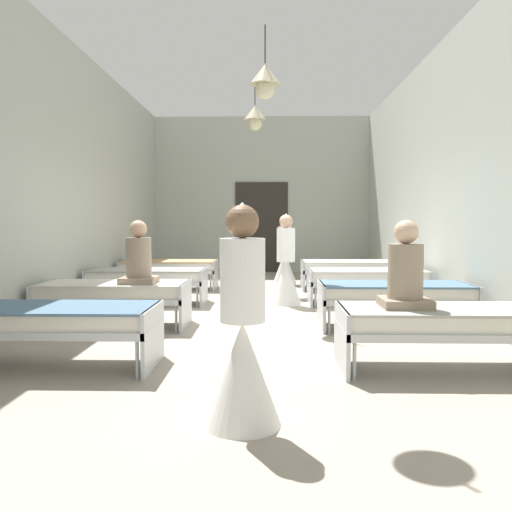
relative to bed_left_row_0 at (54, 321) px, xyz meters
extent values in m
cube|color=#9E9384|center=(1.80, 2.85, -0.49)|extent=(6.31, 13.64, 0.10)
cube|color=#B2B7AD|center=(1.80, 9.47, 1.63)|extent=(6.11, 0.20, 4.14)
cube|color=#B2B7AD|center=(-1.15, 2.85, 1.63)|extent=(0.20, 13.04, 4.14)
cube|color=#B2B7AD|center=(4.76, 2.85, 1.63)|extent=(0.20, 13.04, 4.14)
cube|color=#2D2823|center=(1.80, 9.35, 0.76)|extent=(1.40, 0.06, 2.40)
cylinder|color=brown|center=(1.94, 2.85, 3.43)|extent=(0.02, 0.02, 0.54)
cone|color=beige|center=(1.94, 2.85, 3.02)|extent=(0.44, 0.44, 0.28)
sphere|color=beige|center=(1.94, 2.85, 2.80)|extent=(0.28, 0.28, 0.28)
cylinder|color=brown|center=(1.72, 5.89, 3.47)|extent=(0.02, 0.02, 0.46)
cone|color=beige|center=(1.72, 5.89, 3.09)|extent=(0.44, 0.44, 0.28)
sphere|color=beige|center=(1.72, 5.89, 2.87)|extent=(0.28, 0.28, 0.28)
cylinder|color=#B7BCC1|center=(0.87, -0.36, -0.27)|extent=(0.03, 0.03, 0.34)
cylinder|color=#B7BCC1|center=(0.87, 0.36, -0.27)|extent=(0.03, 0.03, 0.34)
cube|color=#B7BCC1|center=(0.00, 0.00, -0.06)|extent=(1.90, 0.84, 0.07)
cube|color=#B7BCC1|center=(0.93, 0.00, -0.15)|extent=(0.04, 0.84, 0.57)
cube|color=silver|center=(0.00, 0.00, 0.04)|extent=(1.82, 0.78, 0.14)
cube|color=slate|center=(0.00, 0.00, 0.12)|extent=(1.86, 0.82, 0.02)
cylinder|color=#B7BCC1|center=(2.74, -0.36, -0.27)|extent=(0.03, 0.03, 0.34)
cylinder|color=#B7BCC1|center=(2.74, 0.36, -0.27)|extent=(0.03, 0.03, 0.34)
cube|color=#B7BCC1|center=(3.61, 0.00, -0.06)|extent=(1.90, 0.84, 0.07)
cube|color=#B7BCC1|center=(2.68, 0.00, -0.15)|extent=(0.04, 0.84, 0.57)
cube|color=silver|center=(3.61, 0.00, 0.04)|extent=(1.82, 0.78, 0.14)
cube|color=#9E9E93|center=(3.61, 0.00, 0.12)|extent=(1.86, 0.82, 0.02)
cylinder|color=#B7BCC1|center=(-0.87, 1.54, -0.27)|extent=(0.03, 0.03, 0.34)
cylinder|color=#B7BCC1|center=(-0.87, 2.26, -0.27)|extent=(0.03, 0.03, 0.34)
cylinder|color=#B7BCC1|center=(0.87, 1.54, -0.27)|extent=(0.03, 0.03, 0.34)
cylinder|color=#B7BCC1|center=(0.87, 2.26, -0.27)|extent=(0.03, 0.03, 0.34)
cube|color=#B7BCC1|center=(0.00, 1.90, -0.06)|extent=(1.90, 0.84, 0.07)
cube|color=#B7BCC1|center=(-0.93, 1.90, -0.15)|extent=(0.04, 0.84, 0.57)
cube|color=#B7BCC1|center=(0.93, 1.90, -0.15)|extent=(0.04, 0.84, 0.57)
cube|color=silver|center=(0.00, 1.90, 0.04)|extent=(1.82, 0.78, 0.14)
cube|color=beige|center=(0.00, 1.90, 0.12)|extent=(1.86, 0.82, 0.02)
cylinder|color=#B7BCC1|center=(2.74, 1.54, -0.27)|extent=(0.03, 0.03, 0.34)
cylinder|color=#B7BCC1|center=(2.74, 2.26, -0.27)|extent=(0.03, 0.03, 0.34)
cylinder|color=#B7BCC1|center=(4.48, 1.54, -0.27)|extent=(0.03, 0.03, 0.34)
cylinder|color=#B7BCC1|center=(4.48, 2.26, -0.27)|extent=(0.03, 0.03, 0.34)
cube|color=#B7BCC1|center=(3.61, 1.90, -0.06)|extent=(1.90, 0.84, 0.07)
cube|color=#B7BCC1|center=(2.68, 1.90, -0.15)|extent=(0.04, 0.84, 0.57)
cube|color=#B7BCC1|center=(4.54, 1.90, -0.15)|extent=(0.04, 0.84, 0.57)
cube|color=silver|center=(3.61, 1.90, 0.04)|extent=(1.82, 0.78, 0.14)
cube|color=slate|center=(3.61, 1.90, 0.12)|extent=(1.86, 0.82, 0.02)
cylinder|color=#B7BCC1|center=(-0.87, 3.44, -0.27)|extent=(0.03, 0.03, 0.34)
cylinder|color=#B7BCC1|center=(-0.87, 4.16, -0.27)|extent=(0.03, 0.03, 0.34)
cylinder|color=#B7BCC1|center=(0.87, 3.44, -0.27)|extent=(0.03, 0.03, 0.34)
cylinder|color=#B7BCC1|center=(0.87, 4.16, -0.27)|extent=(0.03, 0.03, 0.34)
cube|color=#B7BCC1|center=(0.00, 3.80, -0.06)|extent=(1.90, 0.84, 0.07)
cube|color=#B7BCC1|center=(-0.93, 3.80, -0.15)|extent=(0.04, 0.84, 0.57)
cube|color=#B7BCC1|center=(0.93, 3.80, -0.15)|extent=(0.04, 0.84, 0.57)
cube|color=white|center=(0.00, 3.80, 0.04)|extent=(1.82, 0.78, 0.14)
cube|color=#9E9E93|center=(0.00, 3.80, 0.12)|extent=(1.86, 0.82, 0.02)
cylinder|color=#B7BCC1|center=(2.74, 3.44, -0.27)|extent=(0.03, 0.03, 0.34)
cylinder|color=#B7BCC1|center=(2.74, 4.16, -0.27)|extent=(0.03, 0.03, 0.34)
cylinder|color=#B7BCC1|center=(4.48, 3.44, -0.27)|extent=(0.03, 0.03, 0.34)
cylinder|color=#B7BCC1|center=(4.48, 4.16, -0.27)|extent=(0.03, 0.03, 0.34)
cube|color=#B7BCC1|center=(3.61, 3.80, -0.06)|extent=(1.90, 0.84, 0.07)
cube|color=#B7BCC1|center=(2.68, 3.80, -0.15)|extent=(0.04, 0.84, 0.57)
cube|color=#B7BCC1|center=(4.54, 3.80, -0.15)|extent=(0.04, 0.84, 0.57)
cube|color=white|center=(3.61, 3.80, 0.04)|extent=(1.82, 0.78, 0.14)
cube|color=beige|center=(3.61, 3.80, 0.12)|extent=(1.86, 0.82, 0.02)
cylinder|color=#B7BCC1|center=(-0.87, 5.34, -0.27)|extent=(0.03, 0.03, 0.34)
cylinder|color=#B7BCC1|center=(-0.87, 6.06, -0.27)|extent=(0.03, 0.03, 0.34)
cylinder|color=#B7BCC1|center=(0.87, 5.34, -0.27)|extent=(0.03, 0.03, 0.34)
cylinder|color=#B7BCC1|center=(0.87, 6.06, -0.27)|extent=(0.03, 0.03, 0.34)
cube|color=#B7BCC1|center=(0.00, 5.70, -0.06)|extent=(1.90, 0.84, 0.07)
cube|color=#B7BCC1|center=(-0.93, 5.70, -0.15)|extent=(0.04, 0.84, 0.57)
cube|color=#B7BCC1|center=(0.93, 5.70, -0.15)|extent=(0.04, 0.84, 0.57)
cube|color=white|center=(0.00, 5.70, 0.04)|extent=(1.82, 0.78, 0.14)
cube|color=tan|center=(0.00, 5.70, 0.12)|extent=(1.86, 0.82, 0.02)
cylinder|color=#B7BCC1|center=(2.74, 5.34, -0.27)|extent=(0.03, 0.03, 0.34)
cylinder|color=#B7BCC1|center=(2.74, 6.06, -0.27)|extent=(0.03, 0.03, 0.34)
cylinder|color=#B7BCC1|center=(4.48, 5.34, -0.27)|extent=(0.03, 0.03, 0.34)
cylinder|color=#B7BCC1|center=(4.48, 6.06, -0.27)|extent=(0.03, 0.03, 0.34)
cube|color=#B7BCC1|center=(3.61, 5.70, -0.06)|extent=(1.90, 0.84, 0.07)
cube|color=#B7BCC1|center=(2.68, 5.70, -0.15)|extent=(0.04, 0.84, 0.57)
cube|color=#B7BCC1|center=(4.54, 5.70, -0.15)|extent=(0.04, 0.84, 0.57)
cube|color=white|center=(3.61, 5.70, 0.04)|extent=(1.82, 0.78, 0.14)
cube|color=beige|center=(3.61, 5.70, 0.12)|extent=(1.86, 0.82, 0.02)
cone|color=white|center=(2.35, 6.69, -0.09)|extent=(0.52, 0.52, 0.70)
cylinder|color=white|center=(2.35, 6.69, 0.54)|extent=(0.30, 0.30, 0.55)
sphere|color=beige|center=(2.35, 6.69, 0.92)|extent=(0.22, 0.22, 0.22)
cone|color=white|center=(2.35, 6.69, 1.00)|extent=(0.18, 0.18, 0.10)
cone|color=white|center=(1.83, -1.36, -0.09)|extent=(0.52, 0.52, 0.70)
cylinder|color=white|center=(1.83, -1.36, 0.54)|extent=(0.30, 0.30, 0.55)
sphere|color=#846047|center=(1.83, -1.36, 0.92)|extent=(0.22, 0.22, 0.22)
cone|color=white|center=(1.83, -1.36, 1.00)|extent=(0.18, 0.18, 0.10)
cone|color=white|center=(2.28, 3.81, -0.09)|extent=(0.52, 0.52, 0.70)
cylinder|color=white|center=(2.28, 3.81, 0.54)|extent=(0.30, 0.30, 0.55)
sphere|color=tan|center=(2.28, 3.81, 0.92)|extent=(0.22, 0.22, 0.22)
cone|color=white|center=(2.28, 3.81, 1.00)|extent=(0.18, 0.18, 0.10)
cylinder|color=gray|center=(0.35, 1.82, 0.43)|extent=(0.32, 0.32, 0.58)
cube|color=gray|center=(0.35, 1.82, 0.18)|extent=(0.44, 0.44, 0.08)
sphere|color=tan|center=(0.35, 1.82, 0.83)|extent=(0.22, 0.22, 0.22)
cylinder|color=gray|center=(3.26, 0.04, 0.43)|extent=(0.32, 0.32, 0.58)
cube|color=gray|center=(3.26, 0.04, 0.18)|extent=(0.44, 0.44, 0.08)
sphere|color=beige|center=(3.26, 0.04, 0.83)|extent=(0.22, 0.22, 0.22)
camera|label=1|loc=(2.01, -4.81, 0.92)|focal=37.03mm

